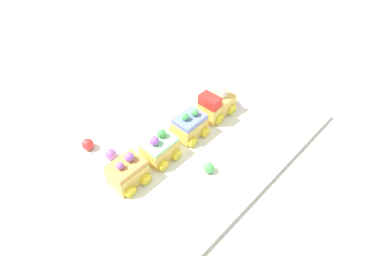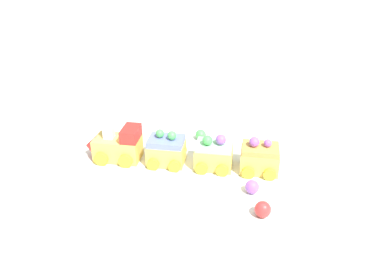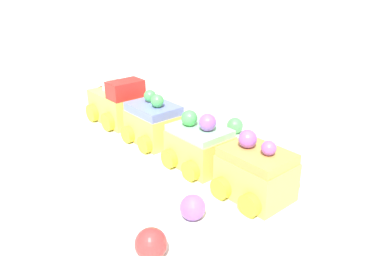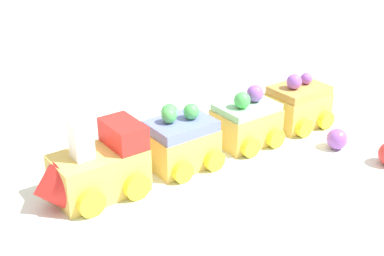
% 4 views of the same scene
% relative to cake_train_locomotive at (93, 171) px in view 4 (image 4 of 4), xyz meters
% --- Properties ---
extents(ground_plane, '(10.00, 10.00, 0.00)m').
position_rel_cake_train_locomotive_xyz_m(ground_plane, '(-0.13, -0.03, -0.04)').
color(ground_plane, beige).
extents(display_board, '(0.66, 0.39, 0.01)m').
position_rel_cake_train_locomotive_xyz_m(display_board, '(-0.13, -0.03, -0.03)').
color(display_board, silver).
rests_on(display_board, ground_plane).
extents(cake_train_locomotive, '(0.12, 0.07, 0.09)m').
position_rel_cake_train_locomotive_xyz_m(cake_train_locomotive, '(0.00, 0.00, 0.00)').
color(cake_train_locomotive, '#E0BC56').
rests_on(cake_train_locomotive, display_board).
extents(cake_car_blueberry, '(0.07, 0.07, 0.07)m').
position_rel_cake_train_locomotive_xyz_m(cake_car_blueberry, '(-0.11, -0.00, -0.00)').
color(cake_car_blueberry, '#E0BC56').
rests_on(cake_car_blueberry, display_board).
extents(cake_car_mint, '(0.07, 0.07, 0.07)m').
position_rel_cake_train_locomotive_xyz_m(cake_car_mint, '(-0.21, -0.00, -0.00)').
color(cake_car_mint, '#E0BC56').
rests_on(cake_car_mint, display_board).
extents(cake_car_caramel, '(0.07, 0.07, 0.07)m').
position_rel_cake_train_locomotive_xyz_m(cake_car_caramel, '(-0.30, -0.01, -0.00)').
color(cake_car_caramel, '#E0BC56').
rests_on(cake_car_caramel, display_board).
extents(gumball_purple, '(0.03, 0.03, 0.03)m').
position_rel_cake_train_locomotive_xyz_m(gumball_purple, '(-0.29, 0.07, -0.02)').
color(gumball_purple, '#9956C6').
rests_on(gumball_purple, display_board).
extents(gumball_green, '(0.02, 0.02, 0.02)m').
position_rel_cake_train_locomotive_xyz_m(gumball_green, '(-0.16, -0.11, -0.02)').
color(gumball_green, '#4CBC56').
rests_on(gumball_green, display_board).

